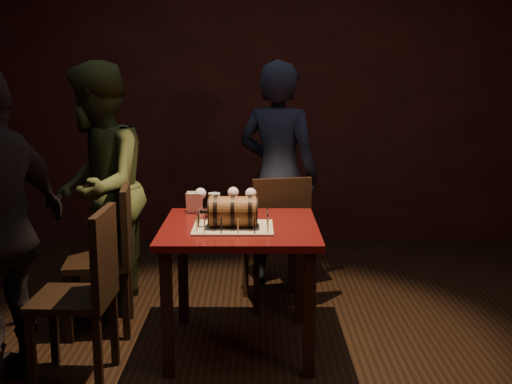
# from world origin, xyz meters

# --- Properties ---
(room_shell) EXTENTS (5.04, 5.04, 2.80)m
(room_shell) POSITION_xyz_m (0.00, 0.00, 1.40)
(room_shell) COLOR black
(room_shell) RESTS_ON ground
(pub_table) EXTENTS (0.90, 0.90, 0.75)m
(pub_table) POSITION_xyz_m (-0.12, 0.08, 0.64)
(pub_table) COLOR #450B0B
(pub_table) RESTS_ON ground
(cake_board) EXTENTS (0.45, 0.35, 0.01)m
(cake_board) POSITION_xyz_m (-0.15, -0.01, 0.76)
(cake_board) COLOR #AFA78D
(cake_board) RESTS_ON pub_table
(barrel_cake) EXTENTS (0.33, 0.19, 0.19)m
(barrel_cake) POSITION_xyz_m (-0.15, -0.01, 0.85)
(barrel_cake) COLOR brown
(barrel_cake) RESTS_ON cake_board
(birthday_candles) EXTENTS (0.40, 0.30, 0.09)m
(birthday_candles) POSITION_xyz_m (-0.15, -0.01, 0.80)
(birthday_candles) COLOR #E8D58B
(birthday_candles) RESTS_ON cake_board
(wine_glass_left) EXTENTS (0.07, 0.07, 0.16)m
(wine_glass_left) POSITION_xyz_m (-0.37, 0.39, 0.87)
(wine_glass_left) COLOR silver
(wine_glass_left) RESTS_ON pub_table
(wine_glass_mid) EXTENTS (0.07, 0.07, 0.16)m
(wine_glass_mid) POSITION_xyz_m (-0.17, 0.42, 0.87)
(wine_glass_mid) COLOR silver
(wine_glass_mid) RESTS_ON pub_table
(wine_glass_right) EXTENTS (0.07, 0.07, 0.16)m
(wine_glass_right) POSITION_xyz_m (-0.06, 0.38, 0.87)
(wine_glass_right) COLOR silver
(wine_glass_right) RESTS_ON pub_table
(pint_of_ale) EXTENTS (0.07, 0.07, 0.15)m
(pint_of_ale) POSITION_xyz_m (-0.28, 0.27, 0.82)
(pint_of_ale) COLOR silver
(pint_of_ale) RESTS_ON pub_table
(menu_card) EXTENTS (0.10, 0.05, 0.13)m
(menu_card) POSITION_xyz_m (-0.41, 0.39, 0.81)
(menu_card) COLOR white
(menu_card) RESTS_ON pub_table
(chair_back) EXTENTS (0.48, 0.48, 0.93)m
(chair_back) POSITION_xyz_m (0.12, 0.72, 0.52)
(chair_back) COLOR black
(chair_back) RESTS_ON ground
(chair_left_rear) EXTENTS (0.45, 0.45, 0.93)m
(chair_left_rear) POSITION_xyz_m (-0.93, 0.33, 0.52)
(chair_left_rear) COLOR black
(chair_left_rear) RESTS_ON ground
(chair_left_front) EXTENTS (0.41, 0.41, 0.93)m
(chair_left_front) POSITION_xyz_m (-0.91, -0.33, 0.52)
(chair_left_front) COLOR black
(chair_left_front) RESTS_ON ground
(person_back) EXTENTS (0.73, 0.62, 1.70)m
(person_back) POSITION_xyz_m (0.14, 1.16, 0.85)
(person_back) COLOR black
(person_back) RESTS_ON ground
(person_left_rear) EXTENTS (0.70, 0.87, 1.69)m
(person_left_rear) POSITION_xyz_m (-1.08, 0.66, 0.85)
(person_left_rear) COLOR #374120
(person_left_rear) RESTS_ON ground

